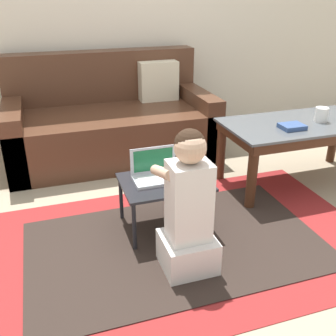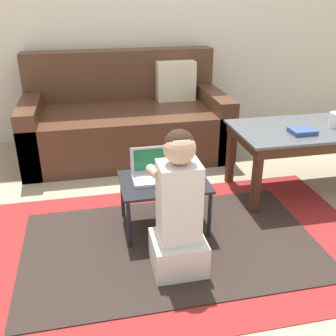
# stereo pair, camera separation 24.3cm
# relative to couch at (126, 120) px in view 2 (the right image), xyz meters

# --- Properties ---
(ground_plane) EXTENTS (16.00, 16.00, 0.00)m
(ground_plane) POSITION_rel_couch_xyz_m (0.15, -1.34, -0.30)
(ground_plane) COLOR gray
(wall_back) EXTENTS (9.00, 0.06, 2.50)m
(wall_back) POSITION_rel_couch_xyz_m (0.15, 0.49, 0.95)
(wall_back) COLOR beige
(wall_back) RESTS_ON ground_plane
(area_rug) EXTENTS (2.42, 1.44, 0.01)m
(area_rug) POSITION_rel_couch_xyz_m (0.08, -1.55, -0.29)
(area_rug) COLOR maroon
(area_rug) RESTS_ON ground_plane
(couch) EXTENTS (1.77, 0.95, 0.88)m
(couch) POSITION_rel_couch_xyz_m (0.00, 0.00, 0.00)
(couch) COLOR #4C2D1E
(couch) RESTS_ON ground_plane
(coffee_table) EXTENTS (1.19, 0.60, 0.50)m
(coffee_table) POSITION_rel_couch_xyz_m (1.26, -1.05, 0.12)
(coffee_table) COLOR #4C5156
(coffee_table) RESTS_ON ground_plane
(laptop_desk) EXTENTS (0.53, 0.41, 0.33)m
(laptop_desk) POSITION_rel_couch_xyz_m (0.08, -1.34, -0.00)
(laptop_desk) COLOR black
(laptop_desk) RESTS_ON ground_plane
(laptop) EXTENTS (0.29, 0.18, 0.19)m
(laptop) POSITION_rel_couch_xyz_m (0.04, -1.30, 0.07)
(laptop) COLOR #B7BCC6
(laptop) RESTS_ON laptop_desk
(computer_mouse) EXTENTS (0.06, 0.10, 0.04)m
(computer_mouse) POSITION_rel_couch_xyz_m (0.23, -1.40, 0.05)
(computer_mouse) COLOR #B2B7C1
(computer_mouse) RESTS_ON laptop_desk
(person_seated) EXTENTS (0.28, 0.41, 0.80)m
(person_seated) POSITION_rel_couch_xyz_m (0.07, -1.76, 0.06)
(person_seated) COLOR silver
(person_seated) RESTS_ON ground_plane
(cup_on_table) EXTENTS (0.09, 0.09, 0.11)m
(cup_on_table) POSITION_rel_couch_xyz_m (1.39, -1.08, 0.25)
(cup_on_table) COLOR white
(cup_on_table) RESTS_ON coffee_table
(book_on_table) EXTENTS (0.17, 0.13, 0.03)m
(book_on_table) POSITION_rel_couch_xyz_m (1.09, -1.15, 0.21)
(book_on_table) COLOR #334C7F
(book_on_table) RESTS_ON coffee_table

